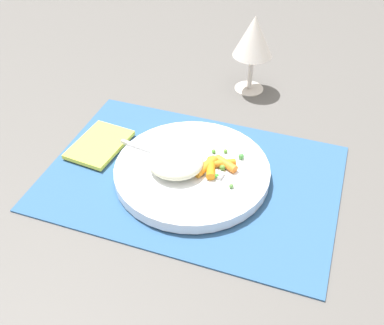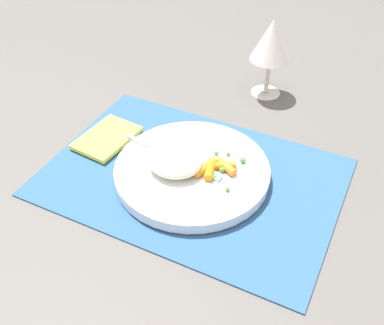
# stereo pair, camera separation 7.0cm
# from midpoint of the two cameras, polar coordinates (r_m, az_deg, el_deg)

# --- Properties ---
(ground_plane) EXTENTS (2.40, 2.40, 0.00)m
(ground_plane) POSITION_cam_midpoint_polar(r_m,az_deg,el_deg) (0.79, 2.55, -2.02)
(ground_plane) COLOR #565451
(placemat) EXTENTS (0.49, 0.34, 0.01)m
(placemat) POSITION_cam_midpoint_polar(r_m,az_deg,el_deg) (0.79, 2.56, -1.86)
(placemat) COLOR #2D5684
(placemat) RESTS_ON ground_plane
(plate) EXTENTS (0.26, 0.26, 0.02)m
(plate) POSITION_cam_midpoint_polar(r_m,az_deg,el_deg) (0.78, 2.58, -1.19)
(plate) COLOR white
(plate) RESTS_ON placemat
(rice_mound) EXTENTS (0.09, 0.09, 0.03)m
(rice_mound) POSITION_cam_midpoint_polar(r_m,az_deg,el_deg) (0.76, 0.58, 0.19)
(rice_mound) COLOR beige
(rice_mound) RESTS_ON plate
(carrot_portion) EXTENTS (0.07, 0.06, 0.02)m
(carrot_portion) POSITION_cam_midpoint_polar(r_m,az_deg,el_deg) (0.76, 5.32, -0.79)
(carrot_portion) COLOR orange
(carrot_portion) RESTS_ON plate
(pea_scatter) EXTENTS (0.09, 0.09, 0.01)m
(pea_scatter) POSITION_cam_midpoint_polar(r_m,az_deg,el_deg) (0.77, 5.98, -0.70)
(pea_scatter) COLOR #59A832
(pea_scatter) RESTS_ON plate
(fork) EXTENTS (0.20, 0.04, 0.01)m
(fork) POSITION_cam_midpoint_polar(r_m,az_deg,el_deg) (0.78, 1.28, 0.10)
(fork) COLOR silver
(fork) RESTS_ON plate
(wine_glass) EXTENTS (0.08, 0.08, 0.17)m
(wine_glass) POSITION_cam_midpoint_polar(r_m,az_deg,el_deg) (0.96, 11.94, 14.35)
(wine_glass) COLOR silver
(wine_glass) RESTS_ON ground_plane
(napkin) EXTENTS (0.09, 0.12, 0.01)m
(napkin) POSITION_cam_midpoint_polar(r_m,az_deg,el_deg) (0.86, -8.19, 2.95)
(napkin) COLOR #EAE54C
(napkin) RESTS_ON placemat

